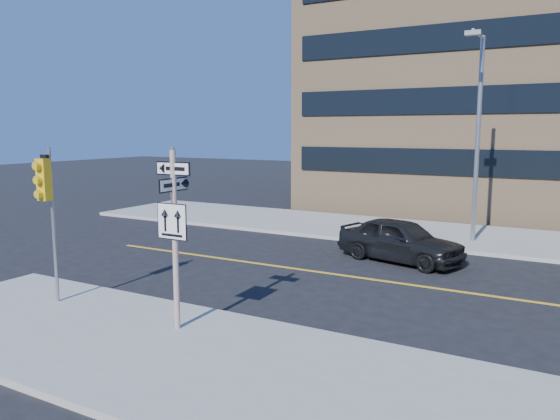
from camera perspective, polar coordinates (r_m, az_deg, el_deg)
The scene contains 6 objects.
ground at distance 14.74m, azimuth -4.31°, elevation -9.75°, with size 120.00×120.00×0.00m, color black.
sign_pole at distance 12.19m, azimuth -10.98°, elevation -1.90°, with size 0.92×0.92×4.06m.
traffic_signal at distance 14.90m, azimuth -23.26°, elevation 1.72°, with size 0.32×0.45×4.00m.
parked_car_a at distance 19.54m, azimuth 12.46°, elevation -3.08°, with size 4.49×1.81×1.53m, color black.
streetlight_a at distance 22.72m, azimuth 19.93°, elevation 8.33°, with size 0.55×2.25×8.00m.
building_brick at distance 37.36m, azimuth 20.89°, elevation 14.64°, with size 18.00×18.00×18.00m, color tan.
Camera 1 is at (7.78, -11.64, 4.58)m, focal length 35.00 mm.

